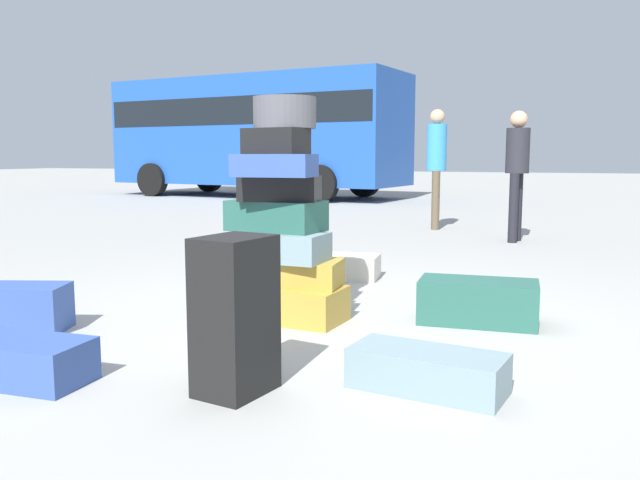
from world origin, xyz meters
TOP-DOWN VIEW (x-y plane):
  - ground_plane at (0.00, 0.00)m, footprint 80.00×80.00m
  - suitcase_tower at (-0.32, 0.05)m, footprint 0.86×0.62m
  - suitcase_black_right_side at (0.06, -1.32)m, footprint 0.34×0.40m
  - suitcase_cream_foreground_near at (-0.46, 1.66)m, footprint 0.74×0.48m
  - suitcase_teal_white_trunk at (0.96, 0.43)m, footprint 0.81×0.45m
  - suitcase_navy_upright_blue at (-1.01, -1.58)m, footprint 0.68×0.38m
  - suitcase_navy_foreground_far at (-1.78, -0.85)m, footprint 0.68×0.52m
  - suitcase_slate_behind_tower at (0.91, -0.97)m, footprint 0.78×0.42m
  - person_tourist_with_camera at (0.82, 4.90)m, footprint 0.30×0.34m
  - person_passerby_in_red at (-0.45, 6.00)m, footprint 0.30×0.33m
  - parked_bus at (-6.55, 12.14)m, footprint 8.33×3.51m

SIDE VIEW (x-z plane):
  - ground_plane at x=0.00m, z-range 0.00..0.00m
  - suitcase_slate_behind_tower at x=0.91m, z-range 0.00..0.20m
  - suitcase_cream_foreground_near at x=-0.46m, z-range 0.00..0.21m
  - suitcase_navy_upright_blue at x=-1.01m, z-range 0.00..0.22m
  - suitcase_teal_white_trunk at x=0.96m, z-range 0.00..0.29m
  - suitcase_navy_foreground_far at x=-1.78m, z-range 0.00..0.30m
  - suitcase_black_right_side at x=0.06m, z-range 0.00..0.76m
  - suitcase_tower at x=-0.32m, z-range -0.12..1.40m
  - person_tourist_with_camera at x=0.82m, z-range 0.17..1.87m
  - person_passerby_in_red at x=-0.45m, z-range 0.18..1.99m
  - parked_bus at x=-6.55m, z-range 0.26..3.41m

